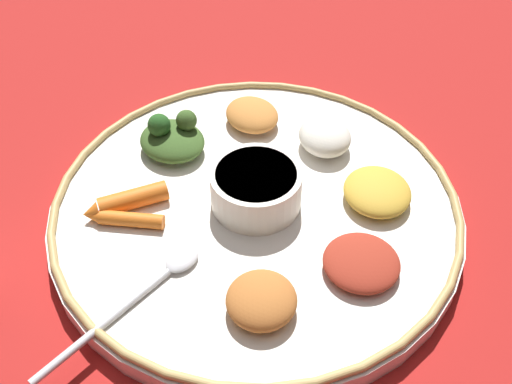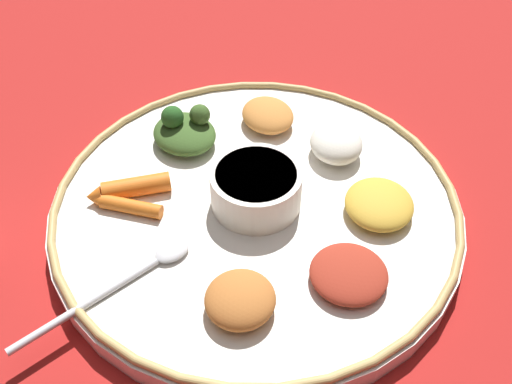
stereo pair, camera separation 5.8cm
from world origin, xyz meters
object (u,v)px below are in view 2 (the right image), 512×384
(greens_pile, at_px, (184,130))
(carrot_outer, at_px, (125,205))
(spoon, at_px, (132,276))
(center_bowl, at_px, (256,187))
(carrot_near_spoon, at_px, (129,190))

(greens_pile, xyz_separation_m, carrot_outer, (0.04, 0.11, -0.01))
(spoon, bearing_deg, center_bowl, -133.53)
(spoon, relative_size, greens_pile, 1.40)
(center_bowl, xyz_separation_m, carrot_near_spoon, (0.13, 0.01, -0.01))
(center_bowl, bearing_deg, greens_pile, -43.84)
(center_bowl, relative_size, greens_pile, 0.91)
(greens_pile, relative_size, carrot_near_spoon, 1.17)
(carrot_near_spoon, xyz_separation_m, carrot_outer, (-0.00, 0.02, -0.00))
(center_bowl, height_order, greens_pile, greens_pile)
(greens_pile, xyz_separation_m, carrot_near_spoon, (0.04, 0.09, -0.01))
(greens_pile, bearing_deg, carrot_outer, 70.50)
(carrot_outer, bearing_deg, greens_pile, -109.50)
(greens_pile, distance_m, carrot_near_spoon, 0.10)
(carrot_near_spoon, distance_m, carrot_outer, 0.02)
(center_bowl, bearing_deg, carrot_outer, 10.79)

